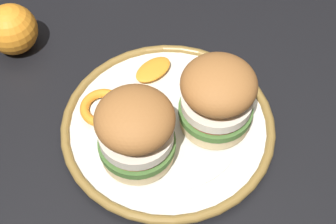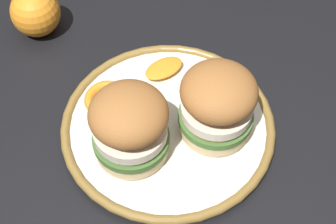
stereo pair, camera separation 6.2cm
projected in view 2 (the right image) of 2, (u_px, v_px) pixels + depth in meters
dining_table at (189, 128)px, 0.78m from camera, size 1.24×0.91×0.72m
dinner_plate at (168, 126)px, 0.65m from camera, size 0.28×0.28×0.02m
sandwich_half_left at (217, 103)px, 0.60m from camera, size 0.11×0.11×0.10m
sandwich_half_right at (130, 125)px, 0.58m from camera, size 0.10×0.10×0.10m
orange_peel_curled at (107, 99)px, 0.66m from camera, size 0.08×0.08×0.01m
orange_peel_strip_long at (164, 68)px, 0.69m from camera, size 0.06×0.07×0.01m
whole_orange at (35, 12)px, 0.74m from camera, size 0.07×0.07×0.07m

